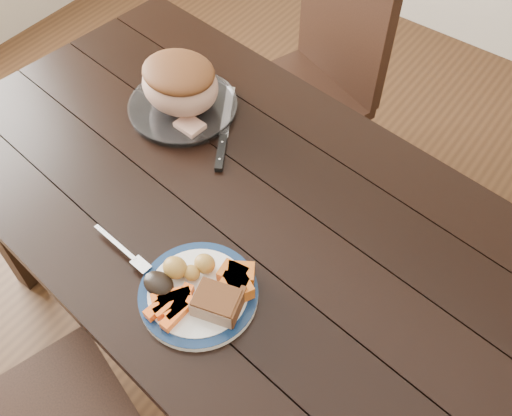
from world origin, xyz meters
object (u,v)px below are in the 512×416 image
Objects in this scene: dining_table at (236,222)px; serving_platter at (183,107)px; pork_slice at (217,303)px; dinner_plate at (199,294)px; fork at (125,251)px; roast_joint at (180,85)px; carving_knife at (223,142)px; chair_far at (313,77)px.

dining_table is 5.82× the size of serving_platter.
dinner_plate is at bearing 175.24° from pork_slice.
pork_slice is 0.51× the size of fork.
pork_slice is 0.43× the size of roast_joint.
pork_slice is at bearing -58.18° from dining_table.
pork_slice reaches higher than serving_platter.
carving_knife is (-0.30, 0.38, -0.03)m from pork_slice.
carving_knife is at bearing 137.68° from dining_table.
pork_slice is (0.40, -0.99, 0.27)m from chair_far.
serving_platter is at bearing 102.47° from chair_far.
fork is (-0.09, -0.27, 0.11)m from dining_table.
roast_joint is at bearing 102.47° from chair_far.
carving_knife is (0.17, -0.03, -0.00)m from serving_platter.
dining_table is 1.81× the size of chair_far.
carving_knife is at bearing 101.93° from fork.
roast_joint reaches higher than fork.
carving_knife is (-0.05, 0.40, -0.01)m from fork.
pork_slice is at bearing -41.83° from serving_platter.
serving_platter reaches higher than dinner_plate.
dining_table is at bearing 76.38° from fork.
chair_far is 5.21× the size of fork.
chair_far reaches higher than roast_joint.
chair_far reaches higher than serving_platter.
fork reaches higher than carving_knife.
roast_joint is at bearing 138.17° from pork_slice.
chair_far is 1.10m from pork_slice.
dining_table is 0.36m from serving_platter.
roast_joint is (-0.41, 0.41, 0.08)m from dinner_plate.
fork is at bearing 117.73° from chair_far.
chair_far is at bearing 83.17° from roast_joint.
dining_table is 9.46× the size of fork.
pork_slice reaches higher than carving_knife.
chair_far is 1.07m from dinner_plate.
dinner_plate is 0.45m from carving_knife.
roast_joint is (-0.07, -0.57, 0.31)m from chair_far.
roast_joint reaches higher than dining_table.
chair_far reaches higher than pork_slice.
fork is at bearing -63.43° from roast_joint.
serving_platter is 1.03× the size of carving_knife.
carving_knife is (-0.24, 0.38, -0.00)m from dinner_plate.
chair_far reaches higher than dinner_plate.
dining_table is at bearing 121.82° from pork_slice.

